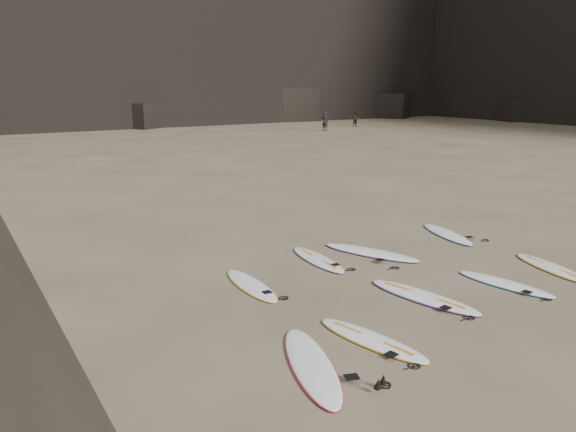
% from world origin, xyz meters
% --- Properties ---
extents(ground, '(240.00, 240.00, 0.00)m').
position_xyz_m(ground, '(0.00, 0.00, 0.00)').
color(ground, '#897559').
rests_on(ground, ground).
extents(surfboard_0, '(1.49, 2.67, 0.09)m').
position_xyz_m(surfboard_0, '(-3.96, -1.03, 0.05)').
color(surfboard_0, white).
rests_on(surfboard_0, ground).
extents(surfboard_1, '(0.98, 2.36, 0.08)m').
position_xyz_m(surfboard_1, '(-2.59, -0.85, 0.04)').
color(surfboard_1, white).
rests_on(surfboard_1, ground).
extents(surfboard_2, '(1.08, 2.67, 0.09)m').
position_xyz_m(surfboard_2, '(-0.42, 0.10, 0.05)').
color(surfboard_2, white).
rests_on(surfboard_2, ground).
extents(surfboard_3, '(0.88, 2.27, 0.08)m').
position_xyz_m(surfboard_3, '(1.64, -0.29, 0.04)').
color(surfboard_3, white).
rests_on(surfboard_3, ground).
extents(surfboard_4, '(1.13, 2.43, 0.08)m').
position_xyz_m(surfboard_4, '(3.50, -0.20, 0.04)').
color(surfboard_4, white).
rests_on(surfboard_4, ground).
extents(surfboard_5, '(0.67, 2.28, 0.08)m').
position_xyz_m(surfboard_5, '(-3.09, 2.57, 0.04)').
color(surfboard_5, white).
rests_on(surfboard_5, ground).
extents(surfboard_6, '(0.76, 2.36, 0.08)m').
position_xyz_m(surfboard_6, '(-0.84, 3.28, 0.04)').
color(surfboard_6, white).
rests_on(surfboard_6, ground).
extents(surfboard_7, '(1.63, 2.72, 0.10)m').
position_xyz_m(surfboard_7, '(0.64, 3.01, 0.05)').
color(surfboard_7, white).
rests_on(surfboard_7, ground).
extents(surfboard_8, '(1.23, 2.48, 0.09)m').
position_xyz_m(surfboard_8, '(3.67, 3.23, 0.04)').
color(surfboard_8, white).
rests_on(surfboard_8, ground).
extents(person_a, '(0.58, 0.72, 1.71)m').
position_xyz_m(person_a, '(20.85, 33.28, 0.86)').
color(person_a, black).
rests_on(person_a, ground).
extents(person_b, '(0.77, 0.62, 1.52)m').
position_xyz_m(person_b, '(26.25, 35.63, 0.76)').
color(person_b, black).
rests_on(person_b, ground).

